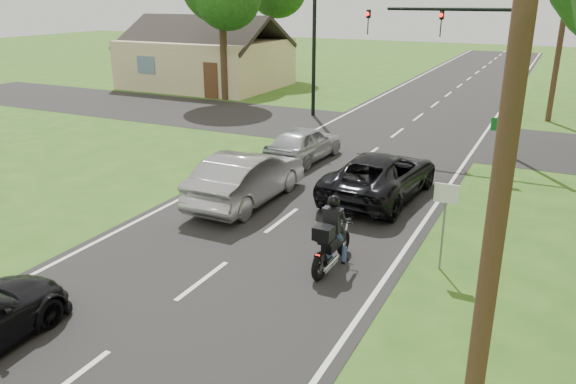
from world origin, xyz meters
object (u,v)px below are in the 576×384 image
Objects in this scene: silver_sedan at (247,177)px; utility_pole_far at (564,18)px; dark_suv at (381,175)px; silver_suv at (304,143)px; sign_green at (498,133)px; motorcycle_rider at (331,240)px; utility_pole_near at (514,88)px; traffic_signal at (474,49)px; sign_white at (445,206)px.

utility_pole_far is (7.87, 17.09, 4.28)m from silver_sedan.
dark_suv is 16.05m from utility_pole_far.
silver_sedan reaches higher than silver_suv.
sign_green is at bearing -96.73° from utility_pole_far.
motorcycle_rider is 5.01m from silver_sedan.
utility_pole_far is 11.63m from sign_green.
silver_sedan is 0.48× the size of utility_pole_near.
utility_pole_far is at bearing 80.22° from motorcycle_rider.
utility_pole_far is at bearing 83.27° from sign_green.
utility_pole_near is at bearing -79.86° from traffic_signal.
sign_white is (6.37, -1.93, 0.79)m from silver_sedan.
sign_green is at bearing 75.37° from motorcycle_rider.
sign_white is at bearing 138.20° from silver_suv.
dark_suv is at bearing -106.09° from utility_pole_far.
sign_white is at bearing 127.77° from dark_suv.
traffic_signal is 0.64× the size of utility_pole_far.
motorcycle_rider is at bearing 143.45° from silver_sedan.
sign_green is at bearing 88.57° from sign_white.
silver_sedan is 6.70m from sign_white.
silver_suv is 7.06m from sign_green.
silver_sedan is (-3.58, -2.24, 0.07)m from dark_suv.
utility_pole_near is 4.71× the size of sign_white.
dark_suv is 0.82× the size of traffic_signal.
utility_pole_near is 13.50m from sign_green.
sign_white is (-1.50, 4.98, -3.49)m from utility_pole_near.
motorcycle_rider is 2.72m from sign_white.
dark_suv is 4.77m from silver_suv.
sign_green reaches higher than silver_suv.
dark_suv is 0.52× the size of utility_pole_far.
utility_pole_near is (2.86, -16.00, 0.95)m from traffic_signal.
silver_sedan is 11.31m from utility_pole_near.
dark_suv is 5.09m from sign_white.
traffic_signal reaches higher than sign_white.
utility_pole_near is (4.28, -9.16, 4.35)m from dark_suv.
silver_sedan is 10.89m from traffic_signal.
sign_white is at bearing -82.95° from traffic_signal.
silver_sedan is at bearing 138.69° from utility_pole_near.
traffic_signal is at bearing 117.38° from sign_green.
motorcycle_rider is at bearing 98.87° from dark_suv.
silver_suv is at bearing -142.27° from traffic_signal.
motorcycle_rider is 12.59m from traffic_signal.
silver_sedan is 4.96m from silver_suv.
dark_suv is (-0.44, 5.24, 0.02)m from motorcycle_rider.
silver_suv is 1.91× the size of sign_white.
traffic_signal is 16.28m from utility_pole_near.
traffic_signal reaches higher than silver_sedan.
dark_suv is 4.23m from silver_sedan.
silver_suv is (-0.34, 4.95, -0.10)m from silver_sedan.
motorcycle_rider is 9.06m from silver_suv.
dark_suv is at bearing -127.94° from sign_green.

